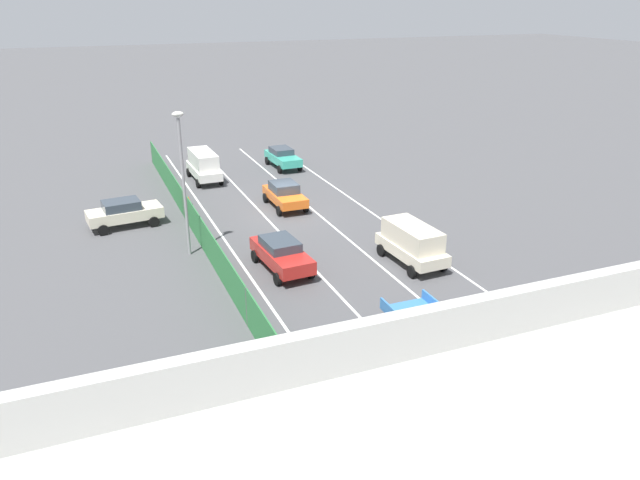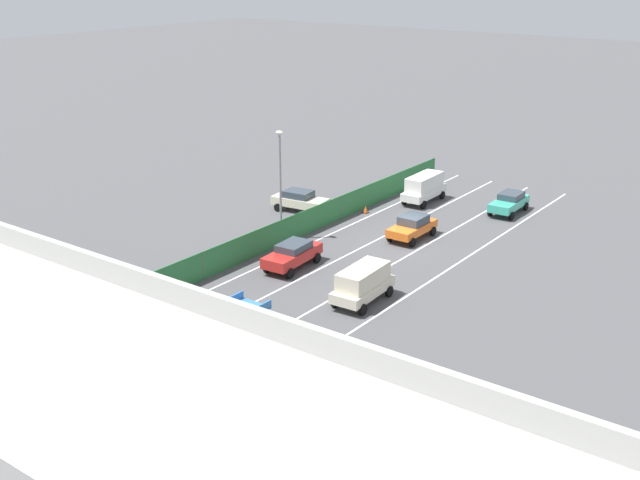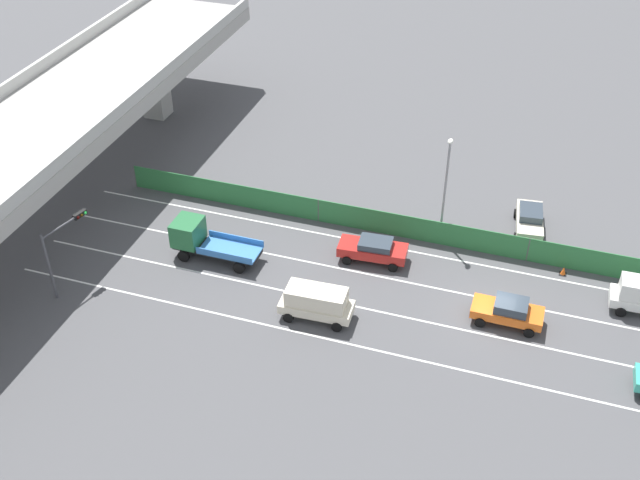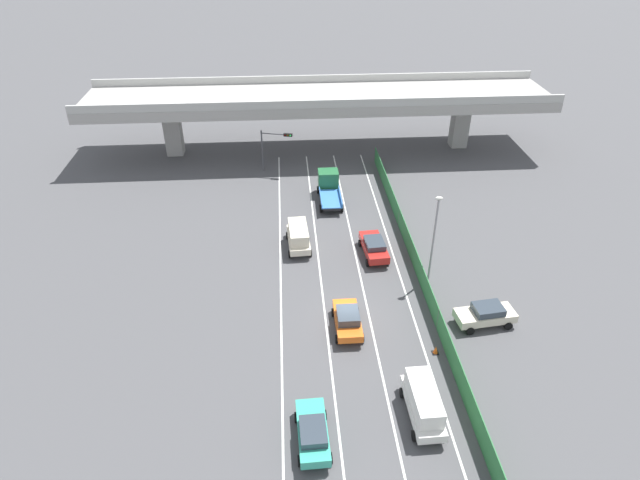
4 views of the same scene
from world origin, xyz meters
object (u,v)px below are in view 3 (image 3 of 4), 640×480
(car_sedan_red, at_px, (373,249))
(parked_sedan_cream, at_px, (530,219))
(car_van_cream, at_px, (316,302))
(flatbed_truck_blue, at_px, (201,239))
(street_lamp, at_px, (446,180))
(traffic_light, at_px, (62,242))
(traffic_cone, at_px, (563,271))
(car_taxi_orange, at_px, (508,311))

(car_sedan_red, relative_size, parked_sedan_cream, 1.03)
(car_van_cream, xyz_separation_m, parked_sedan_cream, (13.30, -11.24, -0.28))
(flatbed_truck_blue, bearing_deg, street_lamp, -64.62)
(traffic_light, height_order, street_lamp, street_lamp)
(car_sedan_red, relative_size, flatbed_truck_blue, 0.79)
(parked_sedan_cream, distance_m, street_lamp, 7.37)
(parked_sedan_cream, height_order, traffic_cone, parked_sedan_cream)
(car_sedan_red, height_order, traffic_cone, car_sedan_red)
(car_van_cream, relative_size, traffic_cone, 7.71)
(parked_sedan_cream, xyz_separation_m, street_lamp, (-2.80, 5.72, 3.70))
(car_van_cream, xyz_separation_m, traffic_light, (-2.18, 15.73, 2.31))
(car_taxi_orange, xyz_separation_m, street_lamp, (7.35, 5.54, 3.72))
(car_sedan_red, xyz_separation_m, flatbed_truck_blue, (-3.03, 11.04, 0.39))
(car_van_cream, xyz_separation_m, street_lamp, (10.50, -5.52, 3.43))
(car_taxi_orange, height_order, street_lamp, street_lamp)
(car_taxi_orange, relative_size, car_sedan_red, 0.91)
(traffic_light, bearing_deg, car_van_cream, -82.11)
(flatbed_truck_blue, distance_m, traffic_light, 8.88)
(car_taxi_orange, distance_m, flatbed_truck_blue, 20.33)
(car_taxi_orange, bearing_deg, traffic_light, 101.26)
(flatbed_truck_blue, xyz_separation_m, street_lamp, (7.01, -14.78, 3.33))
(car_van_cream, xyz_separation_m, car_taxi_orange, (3.15, -11.06, -0.29))
(street_lamp, bearing_deg, flatbed_truck_blue, 115.38)
(flatbed_truck_blue, height_order, street_lamp, street_lamp)
(street_lamp, bearing_deg, car_van_cream, 152.29)
(car_sedan_red, bearing_deg, parked_sedan_cream, -54.40)
(car_taxi_orange, xyz_separation_m, traffic_cone, (5.81, -2.90, -0.63))
(car_taxi_orange, height_order, flatbed_truck_blue, flatbed_truck_blue)
(car_sedan_red, xyz_separation_m, street_lamp, (3.98, -3.74, 3.72))
(traffic_light, bearing_deg, car_sedan_red, -63.56)
(traffic_light, bearing_deg, street_lamp, -59.16)
(street_lamp, bearing_deg, car_sedan_red, 136.78)
(flatbed_truck_blue, bearing_deg, car_taxi_orange, -90.96)
(car_taxi_orange, height_order, traffic_light, traffic_light)
(car_van_cream, relative_size, traffic_light, 0.93)
(car_sedan_red, height_order, flatbed_truck_blue, flatbed_truck_blue)
(traffic_light, bearing_deg, parked_sedan_cream, -60.14)
(car_sedan_red, xyz_separation_m, traffic_cone, (2.44, -12.19, -0.64))
(flatbed_truck_blue, xyz_separation_m, traffic_light, (-5.68, 6.46, 2.21))
(traffic_cone, bearing_deg, car_taxi_orange, 153.44)
(car_taxi_orange, distance_m, traffic_light, 27.43)
(car_sedan_red, height_order, street_lamp, street_lamp)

